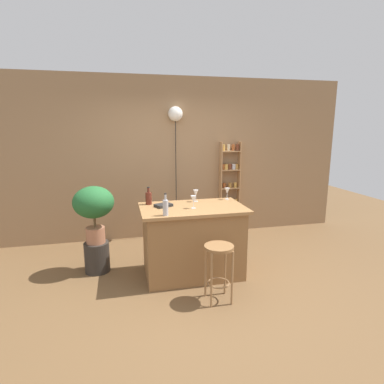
{
  "coord_description": "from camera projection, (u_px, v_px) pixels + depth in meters",
  "views": [
    {
      "loc": [
        -0.91,
        -3.54,
        1.96
      ],
      "look_at": [
        0.05,
        0.55,
        1.08
      ],
      "focal_mm": 29.37,
      "sensor_mm": 36.0,
      "label": 1
    }
  ],
  "objects": [
    {
      "name": "ground",
      "position": [
        198.0,
        284.0,
        3.98
      ],
      "size": [
        12.0,
        12.0,
        0.0
      ],
      "primitive_type": "plane",
      "color": "brown"
    },
    {
      "name": "back_wall",
      "position": [
        171.0,
        159.0,
        5.55
      ],
      "size": [
        6.4,
        0.1,
        2.8
      ],
      "primitive_type": "cube",
      "color": "#997551",
      "rests_on": "ground"
    },
    {
      "name": "kitchen_counter",
      "position": [
        193.0,
        241.0,
        4.17
      ],
      "size": [
        1.36,
        0.82,
        0.94
      ],
      "color": "olive",
      "rests_on": "ground"
    },
    {
      "name": "bar_stool",
      "position": [
        219.0,
        260.0,
        3.52
      ],
      "size": [
        0.33,
        0.33,
        0.66
      ],
      "color": "#997047",
      "rests_on": "ground"
    },
    {
      "name": "spice_shelf",
      "position": [
        230.0,
        189.0,
        5.77
      ],
      "size": [
        0.37,
        0.13,
        1.69
      ],
      "color": "tan",
      "rests_on": "ground"
    },
    {
      "name": "plant_stool",
      "position": [
        97.0,
        257.0,
        4.3
      ],
      "size": [
        0.33,
        0.33,
        0.41
      ],
      "primitive_type": "cylinder",
      "color": "#2D2823",
      "rests_on": "ground"
    },
    {
      "name": "potted_plant",
      "position": [
        94.0,
        206.0,
        4.15
      ],
      "size": [
        0.54,
        0.48,
        0.78
      ],
      "color": "#A86B4C",
      "rests_on": "plant_stool"
    },
    {
      "name": "bottle_soda_blue",
      "position": [
        166.0,
        207.0,
        3.66
      ],
      "size": [
        0.07,
        0.07,
        0.27
      ],
      "color": "#B2B2B7",
      "rests_on": "kitchen_counter"
    },
    {
      "name": "bottle_spirits_clear",
      "position": [
        149.0,
        198.0,
        4.19
      ],
      "size": [
        0.08,
        0.08,
        0.24
      ],
      "color": "#5B2319",
      "rests_on": "kitchen_counter"
    },
    {
      "name": "wine_glass_left",
      "position": [
        196.0,
        193.0,
        4.35
      ],
      "size": [
        0.07,
        0.07,
        0.16
      ],
      "color": "silver",
      "rests_on": "kitchen_counter"
    },
    {
      "name": "wine_glass_center",
      "position": [
        227.0,
        191.0,
        4.48
      ],
      "size": [
        0.07,
        0.07,
        0.16
      ],
      "color": "silver",
      "rests_on": "kitchen_counter"
    },
    {
      "name": "wine_glass_right",
      "position": [
        193.0,
        199.0,
        3.98
      ],
      "size": [
        0.07,
        0.07,
        0.16
      ],
      "color": "silver",
      "rests_on": "kitchen_counter"
    },
    {
      "name": "cookbook",
      "position": [
        163.0,
        205.0,
        4.08
      ],
      "size": [
        0.25,
        0.23,
        0.03
      ],
      "primitive_type": "cube",
      "rotation": [
        0.0,
        0.0,
        0.45
      ],
      "color": "black",
      "rests_on": "kitchen_counter"
    },
    {
      "name": "pendant_globe_light",
      "position": [
        175.0,
        115.0,
        5.31
      ],
      "size": [
        0.25,
        0.25,
        2.29
      ],
      "color": "black",
      "rests_on": "ground"
    }
  ]
}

